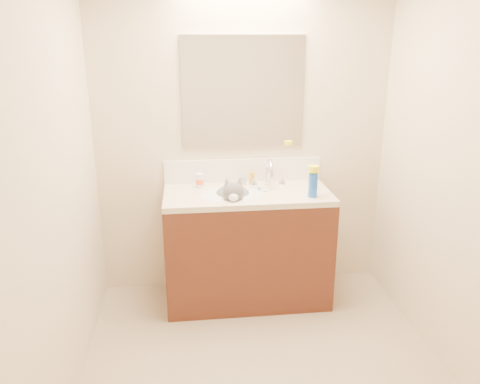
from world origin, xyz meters
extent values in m
cube|color=beige|center=(0.00, 1.25, 1.25)|extent=(2.20, 0.04, 2.50)
cube|color=beige|center=(0.00, -1.25, 1.25)|extent=(2.20, 0.04, 2.50)
cube|color=beige|center=(-1.10, 0.00, 1.25)|extent=(0.04, 2.50, 2.50)
cube|color=beige|center=(1.10, 0.00, 1.25)|extent=(0.04, 2.50, 2.50)
cube|color=#492013|center=(0.00, 0.97, 0.41)|extent=(1.20, 0.55, 0.82)
cube|color=beige|center=(0.00, 0.97, 0.84)|extent=(1.20, 0.55, 0.04)
ellipsoid|color=white|center=(-0.12, 0.94, 0.79)|extent=(0.45, 0.36, 0.14)
cylinder|color=silver|center=(0.18, 1.16, 0.92)|extent=(0.04, 0.04, 0.11)
torus|color=silver|center=(0.18, 1.09, 0.97)|extent=(0.03, 0.20, 0.20)
cylinder|color=silver|center=(0.18, 1.01, 0.94)|extent=(0.03, 0.03, 0.06)
cone|color=silver|center=(0.07, 1.16, 0.89)|extent=(0.06, 0.06, 0.06)
cone|color=silver|center=(0.29, 1.16, 0.89)|extent=(0.06, 0.06, 0.06)
ellipsoid|color=#565456|center=(-0.11, 0.98, 0.81)|extent=(0.30, 0.33, 0.21)
ellipsoid|color=#565456|center=(-0.12, 0.84, 0.91)|extent=(0.16, 0.14, 0.14)
ellipsoid|color=#565456|center=(-0.11, 0.90, 0.87)|extent=(0.11, 0.11, 0.13)
cone|color=#565456|center=(-0.16, 0.86, 0.98)|extent=(0.07, 0.08, 0.09)
cone|color=#565456|center=(-0.07, 0.85, 0.98)|extent=(0.07, 0.08, 0.09)
ellipsoid|color=white|center=(-0.12, 0.78, 0.89)|extent=(0.07, 0.06, 0.06)
ellipsoid|color=white|center=(-0.11, 0.88, 0.81)|extent=(0.11, 0.07, 0.12)
sphere|color=pink|center=(-0.12, 0.76, 0.89)|extent=(0.01, 0.01, 0.01)
cylinder|color=#565456|center=(0.02, 0.96, 0.75)|extent=(0.08, 0.22, 0.04)
cube|color=white|center=(0.00, 1.24, 0.95)|extent=(1.20, 0.02, 0.18)
cube|color=white|center=(0.00, 1.24, 1.54)|extent=(0.90, 0.02, 0.80)
cylinder|color=silver|center=(-0.34, 1.13, 0.91)|extent=(0.07, 0.07, 0.10)
cylinder|color=#FA5B29|center=(-0.34, 1.13, 0.90)|extent=(0.07, 0.07, 0.04)
cylinder|color=#B7B7BC|center=(-0.01, 1.17, 0.89)|extent=(0.05, 0.05, 0.05)
cylinder|color=gold|center=(0.06, 1.17, 0.91)|extent=(0.05, 0.05, 0.09)
cube|color=silver|center=(0.10, 1.03, 0.87)|extent=(0.09, 0.14, 0.01)
cube|color=#608ACD|center=(0.10, 1.03, 0.87)|extent=(0.03, 0.04, 0.02)
cylinder|color=blue|center=(0.44, 0.82, 0.95)|extent=(0.08, 0.08, 0.17)
cylinder|color=#FFF51A|center=(0.44, 0.82, 1.06)|extent=(0.09, 0.09, 0.04)
camera|label=1|loc=(-0.42, -2.19, 1.91)|focal=35.00mm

